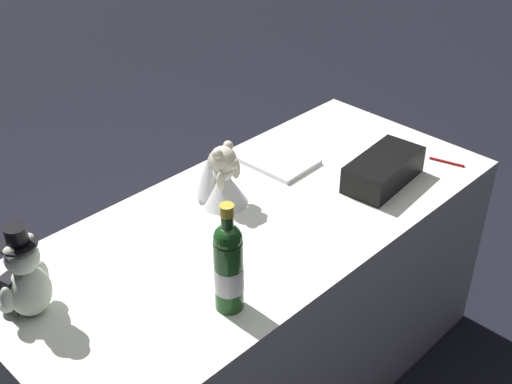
# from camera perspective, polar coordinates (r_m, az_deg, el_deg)

# --- Properties ---
(ground_plane) EXTENTS (12.00, 12.00, 0.00)m
(ground_plane) POSITION_cam_1_polar(r_m,az_deg,el_deg) (2.73, -0.00, -15.82)
(ground_plane) COLOR black
(reception_table) EXTENTS (1.80, 0.79, 0.79)m
(reception_table) POSITION_cam_1_polar(r_m,az_deg,el_deg) (2.45, -0.00, -9.74)
(reception_table) COLOR white
(reception_table) RESTS_ON ground_plane
(teddy_bear_groom) EXTENTS (0.16, 0.15, 0.28)m
(teddy_bear_groom) POSITION_cam_1_polar(r_m,az_deg,el_deg) (1.89, -19.15, -7.11)
(teddy_bear_groom) COLOR silver
(teddy_bear_groom) RESTS_ON reception_table
(teddy_bear_bride) EXTENTS (0.17, 0.21, 0.22)m
(teddy_bear_bride) POSITION_cam_1_polar(r_m,az_deg,el_deg) (2.24, -3.11, 1.22)
(teddy_bear_bride) COLOR white
(teddy_bear_bride) RESTS_ON reception_table
(champagne_bottle) EXTENTS (0.08, 0.08, 0.34)m
(champagne_bottle) POSITION_cam_1_polar(r_m,az_deg,el_deg) (1.78, -2.37, -6.33)
(champagne_bottle) COLOR #19481A
(champagne_bottle) RESTS_ON reception_table
(signing_pen) EXTENTS (0.05, 0.14, 0.01)m
(signing_pen) POSITION_cam_1_polar(r_m,az_deg,el_deg) (2.60, 16.09, 2.45)
(signing_pen) COLOR maroon
(signing_pen) RESTS_ON reception_table
(gift_case_black) EXTENTS (0.33, 0.19, 0.10)m
(gift_case_black) POSITION_cam_1_polar(r_m,az_deg,el_deg) (2.41, 10.83, 1.88)
(gift_case_black) COLOR black
(gift_case_black) RESTS_ON reception_table
(guestbook) EXTENTS (0.22, 0.27, 0.02)m
(guestbook) POSITION_cam_1_polar(r_m,az_deg,el_deg) (2.50, 1.91, 2.72)
(guestbook) COLOR white
(guestbook) RESTS_ON reception_table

